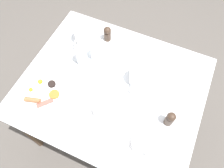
% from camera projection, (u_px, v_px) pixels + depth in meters
% --- Properties ---
extents(ground_plane, '(8.00, 8.00, 0.00)m').
position_uv_depth(ground_plane, '(112.00, 125.00, 2.00)').
color(ground_plane, '#4C4742').
extents(table, '(1.10, 0.92, 0.75)m').
position_uv_depth(table, '(112.00, 91.00, 1.40)').
color(table, silver).
rests_on(table, ground_plane).
extents(breakfast_plate, '(0.28, 0.28, 0.04)m').
position_uv_depth(breakfast_plate, '(43.00, 93.00, 1.31)').
color(breakfast_plate, white).
rests_on(breakfast_plate, table).
extents(teapot_near, '(0.12, 0.21, 0.13)m').
position_uv_depth(teapot_near, '(83.00, 35.00, 1.47)').
color(teapot_near, white).
rests_on(teapot_near, table).
extents(teapot_far, '(0.12, 0.21, 0.13)m').
position_uv_depth(teapot_far, '(139.00, 77.00, 1.31)').
color(teapot_far, white).
rests_on(teapot_far, table).
extents(teacup_with_saucer_left, '(0.14, 0.14, 0.06)m').
position_uv_depth(teacup_with_saucer_left, '(101.00, 111.00, 1.23)').
color(teacup_with_saucer_left, white).
rests_on(teacup_with_saucer_left, table).
extents(teacup_with_saucer_right, '(0.14, 0.14, 0.06)m').
position_uv_depth(teacup_with_saucer_right, '(140.00, 145.00, 1.14)').
color(teacup_with_saucer_right, white).
rests_on(teacup_with_saucer_right, table).
extents(water_glass_tall, '(0.07, 0.07, 0.11)m').
position_uv_depth(water_glass_tall, '(96.00, 52.00, 1.39)').
color(water_glass_tall, white).
rests_on(water_glass_tall, table).
extents(water_glass_short, '(0.07, 0.07, 0.12)m').
position_uv_depth(water_glass_short, '(82.00, 56.00, 1.37)').
color(water_glass_short, white).
rests_on(water_glass_short, table).
extents(pepper_grinder, '(0.05, 0.05, 0.11)m').
position_uv_depth(pepper_grinder, '(107.00, 34.00, 1.47)').
color(pepper_grinder, '#38281E').
rests_on(pepper_grinder, table).
extents(salt_grinder, '(0.05, 0.05, 0.11)m').
position_uv_depth(salt_grinder, '(170.00, 119.00, 1.17)').
color(salt_grinder, '#38281E').
rests_on(salt_grinder, table).
extents(napkin_folded, '(0.16, 0.13, 0.01)m').
position_uv_depth(napkin_folded, '(155.00, 54.00, 1.45)').
color(napkin_folded, white).
rests_on(napkin_folded, table).
extents(fork_by_plate, '(0.04, 0.17, 0.00)m').
position_uv_depth(fork_by_plate, '(192.00, 66.00, 1.41)').
color(fork_by_plate, silver).
rests_on(fork_by_plate, table).
extents(knife_by_plate, '(0.04, 0.20, 0.00)m').
position_uv_depth(knife_by_plate, '(121.00, 53.00, 1.46)').
color(knife_by_plate, silver).
rests_on(knife_by_plate, table).
extents(spoon_for_tea, '(0.10, 0.13, 0.00)m').
position_uv_depth(spoon_for_tea, '(60.00, 57.00, 1.44)').
color(spoon_for_tea, silver).
rests_on(spoon_for_tea, table).
extents(fork_spare, '(0.10, 0.15, 0.00)m').
position_uv_depth(fork_spare, '(90.00, 79.00, 1.36)').
color(fork_spare, silver).
rests_on(fork_spare, table).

